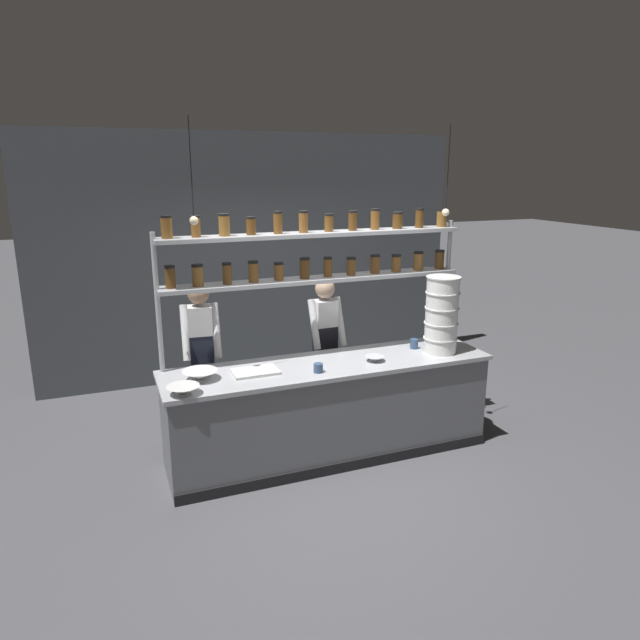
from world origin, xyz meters
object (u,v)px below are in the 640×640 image
at_px(spice_shelf_unit, 316,260).
at_px(prep_bowl_center_front, 200,375).
at_px(cutting_board, 255,372).
at_px(serving_cup_by_board, 318,368).
at_px(chef_center, 325,344).
at_px(container_stack, 442,315).
at_px(serving_cup_front, 414,344).
at_px(chef_left, 202,354).
at_px(prep_bowl_near_left, 375,359).
at_px(prep_bowl_center_back, 183,390).

bearing_deg(spice_shelf_unit, prep_bowl_center_front, -164.70).
bearing_deg(cutting_board, serving_cup_by_board, -19.92).
distance_m(spice_shelf_unit, chef_center, 1.00).
height_order(spice_shelf_unit, chef_center, spice_shelf_unit).
bearing_deg(chef_center, container_stack, -40.86).
bearing_deg(serving_cup_front, chef_left, 164.15).
distance_m(chef_left, prep_bowl_near_left, 1.65).
bearing_deg(cutting_board, spice_shelf_unit, 25.47).
distance_m(spice_shelf_unit, prep_bowl_center_back, 1.73).
distance_m(cutting_board, serving_cup_front, 1.66).
height_order(spice_shelf_unit, container_stack, spice_shelf_unit).
relative_size(chef_left, prep_bowl_center_back, 6.23).
relative_size(spice_shelf_unit, container_stack, 3.95).
xyz_separation_m(serving_cup_front, serving_cup_by_board, (-1.13, -0.29, -0.01)).
bearing_deg(container_stack, chef_left, 160.83).
height_order(spice_shelf_unit, serving_cup_by_board, spice_shelf_unit).
bearing_deg(serving_cup_by_board, prep_bowl_center_back, -176.20).
distance_m(prep_bowl_near_left, prep_bowl_center_back, 1.78).
distance_m(spice_shelf_unit, serving_cup_front, 1.30).
height_order(prep_bowl_center_back, serving_cup_front, serving_cup_front).
bearing_deg(prep_bowl_near_left, cutting_board, 174.83).
bearing_deg(serving_cup_by_board, container_stack, 4.39).
relative_size(chef_center, cutting_board, 3.95).
bearing_deg(chef_left, spice_shelf_unit, -12.09).
height_order(spice_shelf_unit, serving_cup_front, spice_shelf_unit).
relative_size(prep_bowl_near_left, prep_bowl_center_front, 0.60).
relative_size(chef_left, serving_cup_front, 16.81).
height_order(chef_left, serving_cup_front, chef_left).
xyz_separation_m(chef_center, prep_bowl_center_front, (-1.39, -0.63, 0.06)).
distance_m(chef_left, prep_bowl_center_back, 0.99).
distance_m(chef_center, prep_bowl_near_left, 0.77).
height_order(chef_center, serving_cup_front, chef_center).
bearing_deg(container_stack, spice_shelf_unit, 159.41).
bearing_deg(chef_left, prep_bowl_center_back, -102.87).
bearing_deg(spice_shelf_unit, serving_cup_by_board, -109.54).
relative_size(chef_left, cutting_board, 4.07).
bearing_deg(prep_bowl_center_back, chef_center, 29.85).
height_order(cutting_board, serving_cup_by_board, serving_cup_by_board).
bearing_deg(container_stack, cutting_board, 177.27).
bearing_deg(container_stack, prep_bowl_center_back, -175.89).
bearing_deg(chef_center, serving_cup_by_board, -118.08).
bearing_deg(chef_left, container_stack, -13.62).
bearing_deg(prep_bowl_center_back, prep_bowl_center_front, 56.70).
xyz_separation_m(chef_center, prep_bowl_center_back, (-1.58, -0.90, 0.06)).
bearing_deg(serving_cup_by_board, cutting_board, 160.08).
bearing_deg(prep_bowl_center_back, chef_left, 71.59).
bearing_deg(chef_center, spice_shelf_unit, -127.36).
height_order(spice_shelf_unit, prep_bowl_center_front, spice_shelf_unit).
relative_size(container_stack, prep_bowl_center_front, 2.51).
relative_size(cutting_board, prep_bowl_center_back, 1.53).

